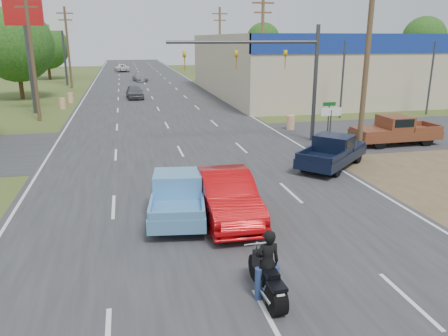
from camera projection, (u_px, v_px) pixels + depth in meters
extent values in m
plane|color=#36491D|center=(270.00, 321.00, 9.98)|extent=(200.00, 200.00, 0.00)
cube|color=#2D2D30|center=(152.00, 98.00, 47.37)|extent=(15.00, 180.00, 0.02)
cube|color=#2D2D30|center=(176.00, 143.00, 26.80)|extent=(120.00, 10.00, 0.02)
cube|color=brown|center=(416.00, 168.00, 21.66)|extent=(8.00, 18.00, 0.01)
cube|color=#B7A88C|center=(416.00, 63.00, 53.22)|extent=(50.00, 28.00, 6.60)
cylinder|color=#4C3823|center=(367.00, 62.00, 22.72)|extent=(0.28, 0.28, 10.00)
cylinder|color=#4C3823|center=(262.00, 52.00, 39.55)|extent=(0.28, 0.28, 10.00)
cube|color=#4C3823|center=(263.00, 3.00, 38.35)|extent=(2.00, 0.14, 0.14)
cube|color=#4C3823|center=(263.00, 12.00, 38.58)|extent=(1.60, 0.14, 0.14)
cylinder|color=#4C3823|center=(220.00, 48.00, 56.37)|extent=(0.28, 0.28, 10.00)
cube|color=#4C3823|center=(220.00, 14.00, 55.17)|extent=(2.00, 0.14, 0.14)
cube|color=#4C3823|center=(220.00, 20.00, 55.40)|extent=(1.60, 0.14, 0.14)
cylinder|color=#4C3823|center=(32.00, 55.00, 32.71)|extent=(0.28, 0.28, 10.00)
cube|color=#4C3823|center=(26.00, 7.00, 31.74)|extent=(1.60, 0.14, 0.14)
cylinder|color=#4C3823|center=(68.00, 48.00, 55.15)|extent=(0.28, 0.28, 10.00)
cube|color=#4C3823|center=(65.00, 13.00, 53.95)|extent=(2.00, 0.14, 0.14)
cube|color=#4C3823|center=(65.00, 20.00, 54.18)|extent=(1.60, 0.14, 0.14)
cylinder|color=#422D19|center=(21.00, 84.00, 45.91)|extent=(0.44, 0.44, 3.24)
sphere|color=#124113|center=(16.00, 45.00, 44.78)|extent=(7.56, 7.56, 7.56)
cylinder|color=#422D19|center=(49.00, 70.00, 68.25)|extent=(0.44, 0.44, 2.88)
sphere|color=#124113|center=(46.00, 47.00, 67.25)|extent=(6.72, 6.72, 6.72)
cylinder|color=#422D19|center=(421.00, 62.00, 86.57)|extent=(0.44, 0.44, 3.60)
sphere|color=#124113|center=(424.00, 38.00, 85.31)|extent=(8.40, 8.40, 8.40)
cylinder|color=#422D19|center=(263.00, 58.00, 104.66)|extent=(0.44, 0.44, 3.42)
sphere|color=#124113|center=(263.00, 40.00, 103.46)|extent=(7.98, 7.98, 7.98)
cylinder|color=orange|center=(343.00, 152.00, 22.75)|extent=(0.56, 0.56, 1.00)
cylinder|color=orange|center=(291.00, 123.00, 30.78)|extent=(0.56, 0.56, 1.00)
cylinder|color=orange|center=(62.00, 103.00, 39.82)|extent=(0.56, 0.56, 1.00)
cylinder|color=orange|center=(71.00, 98.00, 43.62)|extent=(0.56, 0.56, 1.00)
cylinder|color=#3F3F44|center=(29.00, 60.00, 36.38)|extent=(0.30, 0.30, 9.00)
cube|color=#B21414|center=(23.00, 13.00, 35.33)|extent=(3.00, 0.35, 2.00)
cylinder|color=#3F3F44|center=(64.00, 52.00, 58.81)|extent=(0.30, 0.30, 9.00)
cube|color=white|center=(61.00, 23.00, 57.76)|extent=(3.00, 0.35, 2.00)
cylinder|color=#3F3F44|center=(330.00, 131.00, 24.47)|extent=(0.08, 0.08, 2.40)
cube|color=white|center=(331.00, 112.00, 24.15)|extent=(1.20, 0.05, 0.45)
cylinder|color=#3F3F44|center=(328.00, 126.00, 26.00)|extent=(0.08, 0.08, 2.40)
cube|color=#0C591E|center=(329.00, 104.00, 25.62)|extent=(0.80, 0.04, 0.22)
cylinder|color=#3F3F44|center=(315.00, 84.00, 26.68)|extent=(0.24, 0.24, 7.00)
cylinder|color=#3F3F44|center=(245.00, 42.00, 25.01)|extent=(9.00, 0.18, 0.18)
imported|color=gold|center=(285.00, 50.00, 25.67)|extent=(0.18, 0.40, 1.10)
imported|color=gold|center=(236.00, 50.00, 25.03)|extent=(0.18, 0.40, 1.10)
imported|color=gold|center=(184.00, 51.00, 24.40)|extent=(0.18, 0.40, 1.10)
imported|color=#B8080B|center=(227.00, 196.00, 15.48)|extent=(1.89, 5.13, 1.68)
cylinder|color=black|center=(276.00, 300.00, 10.15)|extent=(0.37, 0.72, 0.71)
cylinder|color=black|center=(255.00, 268.00, 11.59)|extent=(0.16, 0.71, 0.71)
cube|color=black|center=(265.00, 271.00, 10.80)|extent=(0.29, 1.30, 0.32)
cube|color=black|center=(261.00, 258.00, 10.99)|extent=(0.30, 0.60, 0.24)
cube|color=black|center=(270.00, 271.00, 10.46)|extent=(0.35, 0.60, 0.11)
cylinder|color=white|center=(257.00, 244.00, 11.22)|extent=(0.70, 0.08, 0.05)
cube|color=white|center=(281.00, 297.00, 9.86)|extent=(0.19, 0.03, 0.13)
imported|color=black|center=(267.00, 267.00, 10.60)|extent=(0.65, 0.44, 1.74)
cylinder|color=black|center=(159.00, 193.00, 17.17)|extent=(0.38, 0.77, 0.74)
cylinder|color=black|center=(199.00, 192.00, 17.29)|extent=(0.38, 0.77, 0.74)
cylinder|color=black|center=(154.00, 222.00, 14.41)|extent=(0.38, 0.77, 0.74)
cylinder|color=black|center=(201.00, 221.00, 14.53)|extent=(0.38, 0.77, 0.74)
cube|color=#619FD0|center=(178.00, 200.00, 15.79)|extent=(2.53, 5.04, 0.48)
cube|color=#619FD0|center=(179.00, 180.00, 17.08)|extent=(2.01, 2.06, 0.17)
cube|color=#619FD0|center=(178.00, 183.00, 15.70)|extent=(1.89, 1.68, 0.79)
cube|color=black|center=(178.00, 179.00, 15.66)|extent=(1.89, 1.39, 0.42)
cube|color=#619FD0|center=(176.00, 216.00, 13.43)|extent=(1.70, 0.32, 0.28)
cylinder|color=black|center=(328.00, 152.00, 23.39)|extent=(0.74, 0.71, 0.75)
cylinder|color=black|center=(357.00, 156.00, 22.52)|extent=(0.74, 0.71, 0.75)
cylinder|color=black|center=(305.00, 164.00, 21.10)|extent=(0.74, 0.71, 0.75)
cylinder|color=black|center=(336.00, 169.00, 20.23)|extent=(0.74, 0.71, 0.75)
cube|color=black|center=(332.00, 156.00, 21.75)|extent=(4.87, 4.65, 0.49)
cube|color=black|center=(343.00, 144.00, 22.81)|extent=(2.56, 2.56, 0.17)
cube|color=black|center=(334.00, 143.00, 21.65)|extent=(2.24, 2.26, 0.80)
cube|color=black|center=(334.00, 140.00, 21.61)|extent=(2.05, 2.09, 0.42)
cube|color=black|center=(313.00, 159.00, 19.78)|extent=(1.21, 1.33, 0.28)
cylinder|color=black|center=(380.00, 142.00, 25.35)|extent=(0.81, 0.32, 0.81)
cylinder|color=black|center=(364.00, 136.00, 26.93)|extent=(0.81, 0.32, 0.81)
cylinder|color=black|center=(426.00, 139.00, 26.07)|extent=(0.81, 0.32, 0.81)
cylinder|color=black|center=(408.00, 134.00, 27.65)|extent=(0.81, 0.32, 0.81)
cube|color=brown|center=(395.00, 134.00, 26.44)|extent=(5.30, 2.12, 0.53)
cube|color=brown|center=(372.00, 130.00, 25.98)|extent=(2.03, 1.96, 0.18)
cube|color=brown|center=(395.00, 123.00, 26.22)|extent=(1.61, 1.89, 0.86)
cube|color=black|center=(395.00, 121.00, 26.17)|extent=(1.30, 1.92, 0.46)
cube|color=brown|center=(433.00, 126.00, 26.91)|extent=(0.11, 1.86, 0.30)
imported|color=#57585C|center=(135.00, 92.00, 46.62)|extent=(1.90, 4.25, 1.42)
imported|color=#98989C|center=(140.00, 77.00, 65.41)|extent=(2.41, 4.44, 1.22)
imported|color=white|center=(122.00, 68.00, 84.49)|extent=(2.99, 5.37, 1.42)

